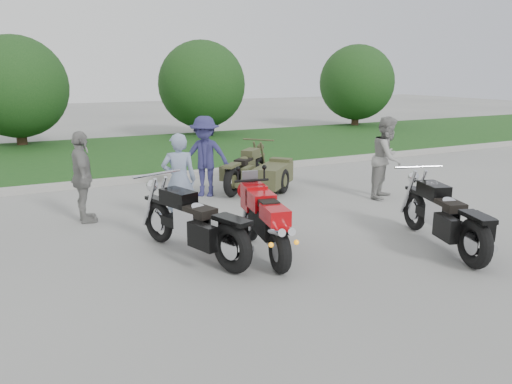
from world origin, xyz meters
name	(u,v)px	position (x,y,z in m)	size (l,w,h in m)	color
ground	(271,253)	(0.00, 0.00, 0.00)	(80.00, 80.00, 0.00)	#A09F9A
curb	(162,177)	(0.00, 6.00, 0.07)	(60.00, 0.30, 0.15)	#A3A19A
grass_strip	(126,154)	(0.00, 10.15, 0.07)	(60.00, 8.00, 0.14)	#2B571D
tree_mid_left	(16,87)	(-3.00, 13.50, 2.19)	(3.60, 3.60, 4.00)	#3F2B1C
tree_mid_right	(202,85)	(4.00, 13.50, 2.19)	(3.60, 3.60, 4.00)	#3F2B1C
tree_far_right	(357,83)	(12.00, 13.50, 2.19)	(3.60, 3.60, 4.00)	#3F2B1C
sportbike_red	(265,219)	(-0.15, -0.06, 0.58)	(0.61, 2.07, 0.99)	black
cruiser_left	(197,226)	(-1.10, 0.33, 0.50)	(0.99, 2.47, 0.98)	black
cruiser_right	(446,219)	(2.53, -1.07, 0.49)	(0.89, 2.45, 0.97)	black
cruiser_sidecar	(261,173)	(1.73, 3.70, 0.43)	(2.03, 2.10, 0.91)	black
person_stripe	(179,180)	(-0.81, 2.00, 0.85)	(0.62, 0.41, 1.70)	#8293B1
person_grey	(387,158)	(3.94, 1.95, 0.90)	(0.87, 0.68, 1.80)	gray
person_denim	(205,157)	(0.41, 3.89, 0.90)	(1.16, 0.67, 1.80)	navy
person_back	(83,177)	(-2.33, 3.01, 0.85)	(1.00, 0.42, 1.70)	gray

